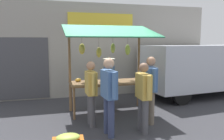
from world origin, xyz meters
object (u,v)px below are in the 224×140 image
market_stall (108,58)px  vendor_with_sunhat (109,78)px  shopper_with_ponytail (143,93)px  shopper_in_striped_shirt (109,91)px  shopper_in_grey_tee (91,89)px  parked_van (198,66)px  shopper_with_shopping_bag (150,85)px

market_stall → vendor_with_sunhat: (-0.24, -0.72, -0.67)m
shopper_with_ponytail → shopper_in_striped_shirt: size_ratio=0.93×
shopper_with_ponytail → shopper_in_grey_tee: 1.25m
shopper_in_striped_shirt → parked_van: size_ratio=0.37×
shopper_in_grey_tee → parked_van: size_ratio=0.34×
shopper_with_shopping_bag → parked_van: bearing=-43.5°
shopper_with_shopping_bag → parked_van: parked_van is taller
vendor_with_sunhat → parked_van: parked_van is taller
market_stall → vendor_with_sunhat: size_ratio=1.65×
vendor_with_sunhat → shopper_with_shopping_bag: 1.96m
parked_van → market_stall: bearing=9.7°
market_stall → shopper_in_striped_shirt: 1.79m
vendor_with_sunhat → shopper_in_striped_shirt: 2.45m
shopper_in_striped_shirt → shopper_in_grey_tee: shopper_in_striped_shirt is taller
shopper_in_striped_shirt → parked_van: parked_van is taller
vendor_with_sunhat → shopper_with_ponytail: shopper_with_ponytail is taller
market_stall → shopper_with_ponytail: bearing=102.5°
vendor_with_sunhat → shopper_in_striped_shirt: shopper_in_striped_shirt is taller
parked_van → shopper_in_striped_shirt: bearing=27.3°
shopper_in_striped_shirt → shopper_with_shopping_bag: bearing=-72.9°
shopper_with_ponytail → parked_van: size_ratio=0.34×
shopper_with_ponytail → shopper_in_striped_shirt: (0.77, -0.03, 0.08)m
shopper_in_grey_tee → parked_van: 4.80m
shopper_in_grey_tee → shopper_with_ponytail: bearing=-125.3°
shopper_in_grey_tee → market_stall: bearing=-35.3°
vendor_with_sunhat → parked_van: bearing=92.4°
shopper_with_ponytail → parked_van: 4.29m
shopper_with_ponytail → shopper_in_grey_tee: (1.03, -0.71, -0.00)m
shopper_with_ponytail → shopper_with_shopping_bag: (-0.41, -0.50, 0.07)m
vendor_with_sunhat → parked_van: (-3.47, -0.29, 0.24)m
shopper_with_shopping_bag → parked_van: size_ratio=0.36×
vendor_with_sunhat → market_stall: bearing=-20.5°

